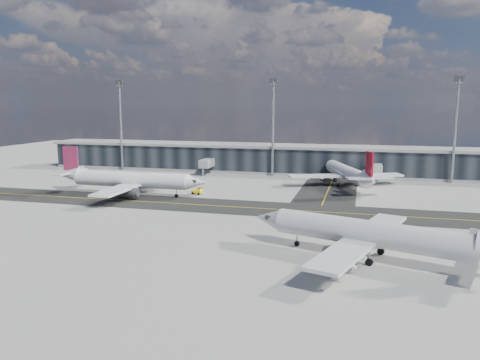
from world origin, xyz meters
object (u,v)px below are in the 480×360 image
(baggage_tug, at_px, (198,191))
(service_van, at_px, (371,180))
(airliner_af, at_px, (129,180))
(airliner_redtail, at_px, (348,173))
(airliner_near, at_px, (374,235))

(baggage_tug, bearing_deg, service_van, 139.57)
(airliner_af, xyz_separation_m, baggage_tug, (15.48, 4.83, -2.93))
(airliner_redtail, height_order, airliner_near, airliner_near)
(airliner_af, bearing_deg, service_van, 121.19)
(airliner_near, bearing_deg, service_van, 17.11)
(airliner_redtail, xyz_separation_m, baggage_tug, (-34.40, -20.40, -2.72))
(airliner_af, relative_size, baggage_tug, 13.68)
(service_van, bearing_deg, baggage_tug, -153.05)
(airliner_af, height_order, baggage_tug, airliner_af)
(airliner_redtail, bearing_deg, service_van, 33.75)
(airliner_near, xyz_separation_m, service_van, (0.73, 67.64, -2.93))
(airliner_af, relative_size, airliner_redtail, 1.09)
(airliner_near, relative_size, service_van, 7.14)
(airliner_near, bearing_deg, airliner_af, 76.36)
(airliner_near, height_order, service_van, airliner_near)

